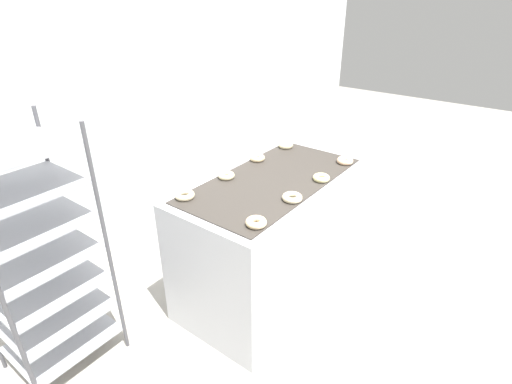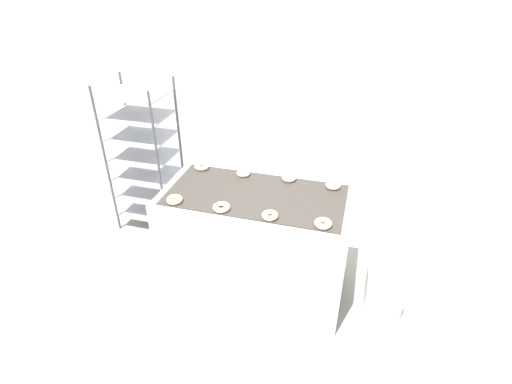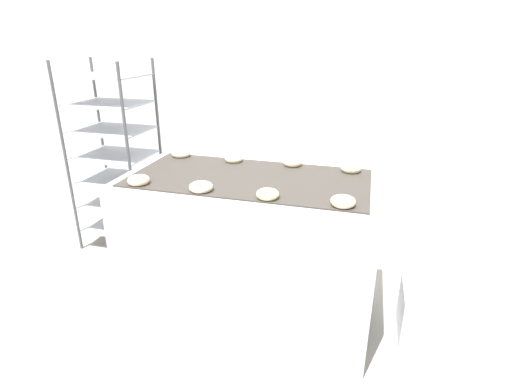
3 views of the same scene
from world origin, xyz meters
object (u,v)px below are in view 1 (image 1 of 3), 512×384
object	(u,v)px
baking_rack_cart	(38,257)
donut_far_midright	(257,158)
donut_near_left	(256,222)
donut_near_right	(345,161)
donut_near_midleft	(292,197)
donut_far_right	(286,145)
donut_near_midright	(321,178)
donut_far_midleft	(226,175)
donut_far_left	(185,195)
glaze_bin	(328,212)
fryer_machine	(272,236)

from	to	relation	value
baking_rack_cart	donut_far_midright	world-z (taller)	baking_rack_cart
donut_near_left	donut_near_right	xyz separation A→B (m)	(1.13, -0.00, 0.00)
baking_rack_cart	donut_near_right	xyz separation A→B (m)	(1.94, -0.95, 0.19)
donut_near_midleft	donut_far_right	size ratio (longest dim) A/B	1.05
donut_near_midright	donut_far_midleft	bearing A→B (deg)	123.83
donut_far_left	donut_far_midleft	world-z (taller)	same
donut_near_left	donut_near_midright	xyz separation A→B (m)	(0.75, -0.01, -0.00)
donut_near_left	donut_far_right	xyz separation A→B (m)	(1.13, 0.54, 0.00)
glaze_bin	donut_far_left	size ratio (longest dim) A/B	2.71
baking_rack_cart	donut_far_right	world-z (taller)	baking_rack_cart
donut_far_midright	donut_far_right	world-z (taller)	donut_far_right
baking_rack_cart	donut_near_midleft	bearing A→B (deg)	-38.45
baking_rack_cart	donut_near_midleft	world-z (taller)	baking_rack_cart
donut_far_right	donut_near_right	bearing A→B (deg)	-90.75
glaze_bin	donut_far_midleft	size ratio (longest dim) A/B	2.97
baking_rack_cart	donut_near_midleft	xyz separation A→B (m)	(1.19, -0.94, 0.18)
donut_near_right	donut_far_left	size ratio (longest dim) A/B	0.96
glaze_bin	donut_far_right	bearing A→B (deg)	160.25
donut_near_left	donut_far_right	world-z (taller)	donut_far_right
donut_near_midright	donut_far_midright	xyz separation A→B (m)	(0.02, 0.57, 0.00)
donut_far_midleft	donut_far_right	xyz separation A→B (m)	(0.76, -0.00, 0.00)
donut_near_left	donut_far_left	world-z (taller)	donut_near_left
fryer_machine	donut_far_midleft	xyz separation A→B (m)	(-0.19, 0.27, 0.50)
donut_far_left	donut_near_midright	bearing A→B (deg)	-37.01
baking_rack_cart	glaze_bin	size ratio (longest dim) A/B	4.52
donut_far_midleft	donut_far_right	distance (m)	0.76
glaze_bin	donut_near_right	distance (m)	1.05
donut_near_right	donut_far_midleft	xyz separation A→B (m)	(-0.75, 0.55, -0.00)
donut_near_midright	donut_far_right	distance (m)	0.67
donut_far_left	donut_far_midright	distance (m)	0.78
baking_rack_cart	donut_far_left	distance (m)	0.90
donut_far_midleft	donut_far_left	bearing A→B (deg)	177.41
donut_far_midleft	donut_near_midleft	bearing A→B (deg)	-89.85
donut_far_midleft	donut_far_midright	xyz separation A→B (m)	(0.39, 0.02, 0.00)
donut_near_left	donut_far_midright	size ratio (longest dim) A/B	1.02
donut_near_midright	baking_rack_cart	bearing A→B (deg)	148.67
glaze_bin	donut_far_midright	distance (m)	1.24
baking_rack_cart	donut_near_midright	bearing A→B (deg)	-31.33
glaze_bin	donut_far_right	size ratio (longest dim) A/B	2.83
donut_near_left	donut_far_midright	distance (m)	0.95
baking_rack_cart	glaze_bin	xyz separation A→B (m)	(2.47, -0.59, -0.64)
fryer_machine	baking_rack_cart	distance (m)	1.56
fryer_machine	donut_near_midright	xyz separation A→B (m)	(0.18, -0.28, 0.50)
donut_far_midright	donut_near_right	bearing A→B (deg)	-57.76
donut_far_left	donut_far_midright	size ratio (longest dim) A/B	1.07
donut_near_midleft	donut_far_midright	world-z (taller)	donut_far_midright
donut_near_left	baking_rack_cart	bearing A→B (deg)	130.71
donut_far_right	glaze_bin	bearing A→B (deg)	-19.75
glaze_bin	donut_near_midright	world-z (taller)	donut_near_midright
donut_near_midleft	donut_far_midright	xyz separation A→B (m)	(0.39, 0.57, 0.00)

